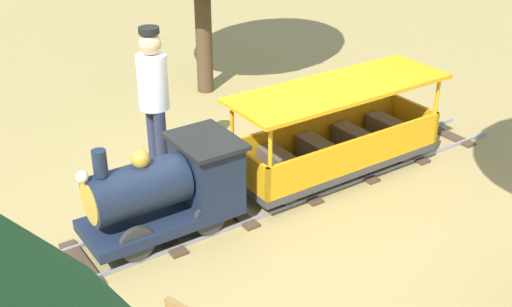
% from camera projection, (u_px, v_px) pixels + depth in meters
% --- Properties ---
extents(ground_plane, '(60.00, 60.00, 0.00)m').
position_uv_depth(ground_plane, '(260.00, 202.00, 6.32)').
color(ground_plane, '#A38C51').
extents(track, '(0.74, 6.05, 0.04)m').
position_uv_depth(track, '(265.00, 199.00, 6.35)').
color(track, gray).
rests_on(track, ground_plane).
extents(locomotive, '(0.70, 1.45, 0.97)m').
position_uv_depth(locomotive, '(169.00, 187.00, 5.62)').
color(locomotive, '#192338').
rests_on(locomotive, ground_plane).
extents(passenger_car, '(0.80, 2.35, 0.97)m').
position_uv_depth(passenger_car, '(337.00, 139.00, 6.61)').
color(passenger_car, '#3F3F3F').
rests_on(passenger_car, ground_plane).
extents(conductor_person, '(0.30, 0.30, 1.62)m').
position_uv_depth(conductor_person, '(154.00, 93.00, 6.32)').
color(conductor_person, '#282D47').
rests_on(conductor_person, ground_plane).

